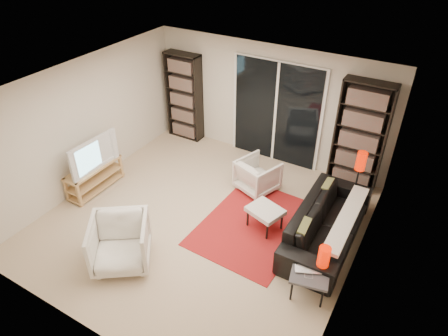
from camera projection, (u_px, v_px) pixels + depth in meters
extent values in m
plane|color=tan|center=(203.00, 220.00, 6.88)|extent=(5.00, 5.00, 0.00)
cube|color=beige|center=(268.00, 103.00, 8.01)|extent=(5.00, 0.02, 2.40)
cube|color=beige|center=(78.00, 269.00, 4.42)|extent=(5.00, 0.02, 2.40)
cube|color=beige|center=(85.00, 124.00, 7.26)|extent=(0.02, 5.00, 2.40)
cube|color=beige|center=(362.00, 215.00, 5.17)|extent=(0.02, 5.00, 2.40)
cube|color=white|center=(198.00, 90.00, 5.54)|extent=(5.00, 5.00, 0.02)
cube|color=white|center=(276.00, 113.00, 7.99)|extent=(1.92, 0.06, 2.16)
cube|color=black|center=(275.00, 114.00, 7.96)|extent=(1.80, 0.02, 2.10)
cube|color=white|center=(275.00, 114.00, 7.95)|extent=(0.05, 0.02, 2.10)
cube|color=black|center=(184.00, 97.00, 8.83)|extent=(0.80, 0.30, 1.95)
cube|color=#9B2D17|center=(184.00, 97.00, 8.82)|extent=(0.70, 0.22, 1.85)
cube|color=black|center=(360.00, 137.00, 7.18)|extent=(0.90, 0.30, 2.10)
cube|color=#9B2D17|center=(360.00, 137.00, 7.17)|extent=(0.80, 0.22, 2.00)
cube|color=tan|center=(93.00, 168.00, 7.38)|extent=(0.37, 1.16, 0.04)
cube|color=tan|center=(95.00, 178.00, 7.51)|extent=(0.37, 1.16, 0.03)
cube|color=tan|center=(97.00, 186.00, 7.61)|extent=(0.37, 1.16, 0.04)
cube|color=tan|center=(67.00, 190.00, 7.19)|extent=(0.05, 0.05, 0.50)
cube|color=tan|center=(109.00, 162.00, 7.96)|extent=(0.05, 0.05, 0.50)
cube|color=tan|center=(79.00, 195.00, 7.06)|extent=(0.05, 0.05, 0.50)
cube|color=tan|center=(121.00, 166.00, 7.83)|extent=(0.05, 0.05, 0.50)
imported|color=black|center=(90.00, 153.00, 7.19)|extent=(0.19, 1.07, 0.61)
cube|color=#A31A1B|center=(254.00, 224.00, 6.79)|extent=(1.68, 2.22, 0.01)
imported|color=black|center=(328.00, 223.00, 6.33)|extent=(0.90, 2.27, 0.66)
imported|color=silver|center=(258.00, 175.00, 7.46)|extent=(0.86, 0.87, 0.63)
imported|color=silver|center=(120.00, 243.00, 5.89)|extent=(1.17, 1.17, 0.77)
cube|color=silver|center=(265.00, 211.00, 6.54)|extent=(0.66, 0.59, 0.08)
cylinder|color=black|center=(248.00, 218.00, 6.69)|extent=(0.04, 0.04, 0.32)
cylinder|color=black|center=(262.00, 209.00, 6.89)|extent=(0.04, 0.04, 0.32)
cylinder|color=black|center=(267.00, 232.00, 6.42)|extent=(0.04, 0.04, 0.32)
cylinder|color=black|center=(282.00, 222.00, 6.62)|extent=(0.04, 0.04, 0.32)
cube|color=#414146|center=(310.00, 273.00, 5.42)|extent=(0.61, 0.61, 0.04)
cylinder|color=black|center=(292.00, 290.00, 5.42)|extent=(0.03, 0.03, 0.38)
cylinder|color=black|center=(296.00, 268.00, 5.74)|extent=(0.03, 0.03, 0.38)
cylinder|color=black|center=(322.00, 298.00, 5.32)|extent=(0.03, 0.03, 0.38)
cylinder|color=black|center=(325.00, 275.00, 5.64)|extent=(0.03, 0.03, 0.38)
imported|color=silver|center=(308.00, 273.00, 5.38)|extent=(0.42, 0.36, 0.03)
cylinder|color=red|center=(324.00, 258.00, 5.37)|extent=(0.16, 0.16, 0.37)
cylinder|color=black|center=(350.00, 209.00, 7.10)|extent=(0.18, 0.18, 0.03)
cylinder|color=black|center=(355.00, 190.00, 6.86)|extent=(0.03, 0.03, 0.90)
cylinder|color=red|center=(361.00, 161.00, 6.53)|extent=(0.16, 0.16, 0.33)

